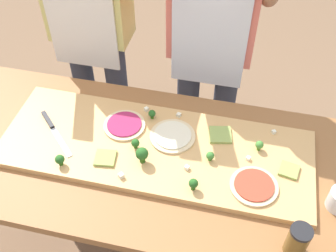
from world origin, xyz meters
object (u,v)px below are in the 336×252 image
at_px(broccoli_floret_back_right, 152,114).
at_px(cheese_crumble_d, 146,109).
at_px(pizza_whole_tomato_red, 254,186).
at_px(pizza_whole_cheese_artichoke, 173,136).
at_px(pizza_slice_center, 220,135).
at_px(cheese_crumble_b, 274,132).
at_px(chefs_knife, 52,127).
at_px(cook_left, 90,19).
at_px(pizza_slice_far_left, 289,170).
at_px(broccoli_floret_front_right, 142,154).
at_px(broccoli_floret_front_left, 193,184).
at_px(cheese_crumble_a, 121,176).
at_px(broccoli_floret_back_mid, 135,143).
at_px(cook_right, 212,35).
at_px(cheese_crumble_e, 248,158).
at_px(pizza_whole_beet_magenta, 124,125).
at_px(sauce_jar, 298,240).
at_px(broccoli_floret_center_left, 210,156).
at_px(broccoli_floret_center_right, 60,160).
at_px(cheese_crumble_f, 187,168).
at_px(cheese_crumble_c, 179,115).
at_px(prep_table, 140,171).
at_px(pizza_slice_near_right, 105,158).
at_px(broccoli_floret_back_left, 259,145).

height_order(broccoli_floret_back_right, cheese_crumble_d, broccoli_floret_back_right).
relative_size(pizza_whole_tomato_red, broccoli_floret_back_right, 4.19).
height_order(pizza_whole_cheese_artichoke, pizza_slice_center, pizza_whole_cheese_artichoke).
bearing_deg(cheese_crumble_b, chefs_knife, -168.76).
distance_m(pizza_slice_center, cook_left, 0.88).
distance_m(broccoli_floret_back_right, cheese_crumble_d, 0.06).
xyz_separation_m(pizza_slice_far_left, broccoli_floret_front_right, (-0.57, -0.08, 0.04)).
bearing_deg(broccoli_floret_front_left, cheese_crumble_a, -178.18).
xyz_separation_m(cheese_crumble_a, cheese_crumble_b, (0.56, 0.36, -0.00)).
height_order(chefs_knife, cheese_crumble_d, same).
distance_m(pizza_whole_tomato_red, broccoli_floret_back_mid, 0.50).
bearing_deg(cook_right, cheese_crumble_e, -66.27).
bearing_deg(cook_right, broccoli_floret_front_left, -85.46).
bearing_deg(pizza_whole_beet_magenta, sauce_jar, -29.04).
height_order(pizza_whole_beet_magenta, cheese_crumble_d, same).
relative_size(broccoli_floret_center_left, broccoli_floret_back_mid, 0.94).
distance_m(pizza_whole_beet_magenta, broccoli_floret_center_right, 0.31).
bearing_deg(broccoli_floret_center_right, cheese_crumble_f, 10.46).
bearing_deg(pizza_slice_far_left, cheese_crumble_d, 162.26).
relative_size(pizza_slice_far_left, broccoli_floret_center_right, 1.43).
distance_m(broccoli_floret_back_right, cheese_crumble_e, 0.45).
bearing_deg(broccoli_floret_front_left, cheese_crumble_c, 110.01).
xyz_separation_m(chefs_knife, cheese_crumble_f, (0.60, -0.08, 0.00)).
height_order(prep_table, cheese_crumble_d, cheese_crumble_d).
relative_size(pizza_slice_near_right, broccoli_floret_front_left, 1.53).
relative_size(broccoli_floret_back_left, cook_right, 0.03).
distance_m(pizza_slice_near_right, cheese_crumble_e, 0.57).
bearing_deg(broccoli_floret_back_left, cheese_crumble_f, -148.39).
distance_m(broccoli_floret_front_left, sauce_jar, 0.41).
height_order(pizza_slice_center, broccoli_floret_center_left, broccoli_floret_center_left).
distance_m(broccoli_floret_back_left, cheese_crumble_e, 0.07).
xyz_separation_m(pizza_slice_center, broccoli_floret_front_right, (-0.28, -0.21, 0.04)).
bearing_deg(cheese_crumble_d, pizza_slice_center, -12.62).
distance_m(cheese_crumble_a, cheese_crumble_f, 0.26).
bearing_deg(cheese_crumble_e, cheese_crumble_a, -157.22).
bearing_deg(cheese_crumble_f, cheese_crumble_e, 23.66).
relative_size(cheese_crumble_b, sauce_jar, 0.12).
relative_size(chefs_knife, broccoli_floret_back_right, 5.11).
bearing_deg(cook_right, broccoli_floret_center_left, -80.62).
bearing_deg(broccoli_floret_front_right, pizza_slice_far_left, 8.11).
height_order(broccoli_floret_center_right, broccoli_floret_front_left, broccoli_floret_front_left).
distance_m(prep_table, pizza_slice_far_left, 0.61).
height_order(cheese_crumble_c, cheese_crumble_d, same).
bearing_deg(broccoli_floret_center_right, pizza_slice_center, 26.30).
relative_size(cheese_crumble_a, cook_left, 0.01).
relative_size(pizza_whole_beet_magenta, cheese_crumble_e, 11.71).
xyz_separation_m(cheese_crumble_f, cook_left, (-0.63, 0.67, 0.17)).
height_order(pizza_whole_cheese_artichoke, broccoli_floret_back_mid, broccoli_floret_back_mid).
bearing_deg(broccoli_floret_center_right, broccoli_floret_back_right, 49.09).
bearing_deg(broccoli_floret_center_right, broccoli_floret_back_left, 18.58).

